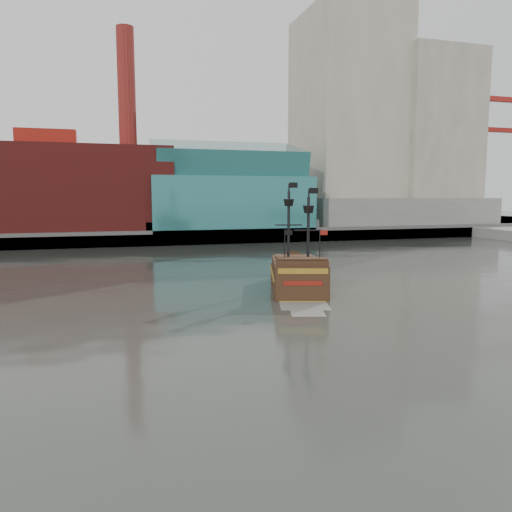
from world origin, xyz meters
name	(u,v)px	position (x,y,z in m)	size (l,w,h in m)	color
ground	(352,355)	(0.00, 0.00, 0.00)	(400.00, 400.00, 0.00)	#2A2D27
promenade_far	(163,229)	(0.00, 92.00, 1.00)	(220.00, 60.00, 2.00)	slate
seawall	(182,238)	(0.00, 62.50, 1.30)	(220.00, 1.00, 2.60)	#4C4C49
skyline	(189,120)	(5.21, 84.56, 24.55)	(149.00, 45.00, 62.00)	#7F614C
crane_a	(482,153)	(78.63, 82.00, 19.11)	(22.50, 4.00, 32.25)	slate
crane_b	(484,170)	(88.23, 92.00, 15.57)	(19.10, 4.00, 26.25)	slate
pirate_ship	(297,279)	(4.10, 18.53, 0.95)	(8.01, 14.64, 10.50)	black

